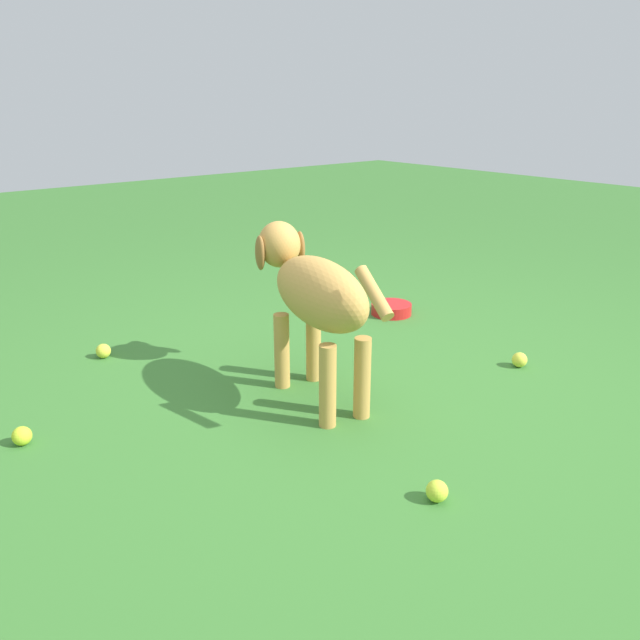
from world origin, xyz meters
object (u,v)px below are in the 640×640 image
object	(u,v)px
tennis_ball_2	(520,360)
water_bowl	(391,309)
dog	(313,292)
tennis_ball_1	(103,351)
tennis_ball_0	(22,436)
tennis_ball_3	(437,491)

from	to	relation	value
tennis_ball_2	water_bowl	distance (m)	0.87
dog	tennis_ball_1	distance (m)	1.11
tennis_ball_0	dog	bearing A→B (deg)	-108.62
tennis_ball_1	dog	bearing A→B (deg)	-151.58
dog	tennis_ball_2	size ratio (longest dim) A/B	14.39
dog	tennis_ball_0	world-z (taller)	dog
tennis_ball_1	tennis_ball_2	size ratio (longest dim) A/B	1.00
tennis_ball_0	tennis_ball_1	distance (m)	0.77
tennis_ball_1	water_bowl	size ratio (longest dim) A/B	0.30
tennis_ball_2	tennis_ball_3	bearing A→B (deg)	111.72
tennis_ball_3	tennis_ball_2	bearing A→B (deg)	-68.28
tennis_ball_2	water_bowl	world-z (taller)	tennis_ball_2
tennis_ball_1	water_bowl	xyz separation A→B (m)	(-0.41, -1.45, -0.00)
dog	tennis_ball_3	world-z (taller)	dog
tennis_ball_1	tennis_ball_0	bearing A→B (deg)	137.79
tennis_ball_0	water_bowl	xyz separation A→B (m)	(0.16, -1.97, -0.00)
tennis_ball_1	water_bowl	distance (m)	1.51
tennis_ball_0	water_bowl	bearing A→B (deg)	-85.36
water_bowl	dog	bearing A→B (deg)	117.49
tennis_ball_0	tennis_ball_3	world-z (taller)	same
dog	tennis_ball_2	bearing A→B (deg)	-101.55
dog	tennis_ball_1	world-z (taller)	dog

